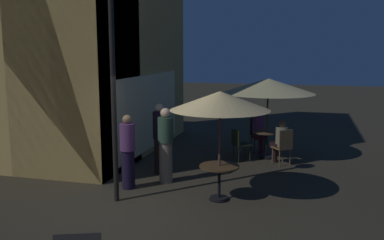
{
  "coord_description": "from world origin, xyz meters",
  "views": [
    {
      "loc": [
        -7.2,
        -2.94,
        3.01
      ],
      "look_at": [
        1.97,
        -0.43,
        1.42
      ],
      "focal_mm": 39.71,
      "sensor_mm": 36.0,
      "label": 1
    }
  ],
  "objects_px": {
    "cafe_table_0": "(219,174)",
    "patron_standing_4": "(128,152)",
    "patio_umbrella_0": "(220,101)",
    "patron_standing_2": "(160,138)",
    "patron_standing_3": "(166,145)",
    "cafe_chair_1": "(239,142)",
    "cafe_chair_2": "(284,144)",
    "cafe_table_1": "(267,139)",
    "cafe_chair_0": "(257,132)",
    "street_lamp_near_corner": "(111,12)",
    "patio_umbrella_1": "(268,86)",
    "patron_seated_1": "(280,139)",
    "patron_seated_0": "(259,128)"
  },
  "relations": [
    {
      "from": "cafe_table_0",
      "to": "patron_standing_4",
      "type": "height_order",
      "value": "patron_standing_4"
    },
    {
      "from": "patio_umbrella_0",
      "to": "patron_standing_2",
      "type": "relative_size",
      "value": 1.28
    },
    {
      "from": "patron_standing_3",
      "to": "patron_standing_4",
      "type": "height_order",
      "value": "patron_standing_3"
    },
    {
      "from": "cafe_chair_1",
      "to": "patron_standing_4",
      "type": "bearing_deg",
      "value": -160.1
    },
    {
      "from": "cafe_chair_2",
      "to": "patron_standing_2",
      "type": "relative_size",
      "value": 0.56
    },
    {
      "from": "cafe_table_1",
      "to": "patron_standing_2",
      "type": "xyz_separation_m",
      "value": [
        -2.15,
        2.37,
        0.32
      ]
    },
    {
      "from": "cafe_chair_0",
      "to": "patio_umbrella_0",
      "type": "bearing_deg",
      "value": -26.85
    },
    {
      "from": "street_lamp_near_corner",
      "to": "patio_umbrella_0",
      "type": "xyz_separation_m",
      "value": [
        0.59,
        -1.97,
        -1.68
      ]
    },
    {
      "from": "patio_umbrella_1",
      "to": "cafe_chair_1",
      "type": "distance_m",
      "value": 1.72
    },
    {
      "from": "cafe_chair_2",
      "to": "patron_seated_1",
      "type": "distance_m",
      "value": 0.19
    },
    {
      "from": "cafe_table_0",
      "to": "cafe_chair_1",
      "type": "bearing_deg",
      "value": 1.83
    },
    {
      "from": "cafe_chair_1",
      "to": "patron_standing_4",
      "type": "xyz_separation_m",
      "value": [
        -2.91,
        1.95,
        0.29
      ]
    },
    {
      "from": "patio_umbrella_0",
      "to": "cafe_table_0",
      "type": "bearing_deg",
      "value": 90.0
    },
    {
      "from": "patron_standing_2",
      "to": "patron_standing_4",
      "type": "height_order",
      "value": "patron_standing_2"
    },
    {
      "from": "patio_umbrella_1",
      "to": "patron_seated_0",
      "type": "height_order",
      "value": "patio_umbrella_1"
    },
    {
      "from": "street_lamp_near_corner",
      "to": "cafe_chair_0",
      "type": "bearing_deg",
      "value": -23.82
    },
    {
      "from": "patio_umbrella_0",
      "to": "cafe_chair_1",
      "type": "relative_size",
      "value": 2.54
    },
    {
      "from": "cafe_table_0",
      "to": "cafe_chair_2",
      "type": "bearing_deg",
      "value": -20.27
    },
    {
      "from": "cafe_chair_0",
      "to": "patron_standing_4",
      "type": "distance_m",
      "value": 4.82
    },
    {
      "from": "patron_seated_1",
      "to": "patron_standing_2",
      "type": "xyz_separation_m",
      "value": [
        -1.63,
        2.78,
        0.19
      ]
    },
    {
      "from": "patron_standing_3",
      "to": "patron_standing_2",
      "type": "bearing_deg",
      "value": 49.29
    },
    {
      "from": "cafe_chair_0",
      "to": "patron_seated_1",
      "type": "bearing_deg",
      "value": 6.2
    },
    {
      "from": "patio_umbrella_0",
      "to": "patio_umbrella_1",
      "type": "bearing_deg",
      "value": -9.33
    },
    {
      "from": "cafe_table_0",
      "to": "cafe_chair_1",
      "type": "relative_size",
      "value": 0.92
    },
    {
      "from": "street_lamp_near_corner",
      "to": "patron_seated_1",
      "type": "xyz_separation_m",
      "value": [
        3.68,
        -2.97,
        -3.01
      ]
    },
    {
      "from": "cafe_chair_2",
      "to": "street_lamp_near_corner",
      "type": "bearing_deg",
      "value": 100.91
    },
    {
      "from": "cafe_chair_2",
      "to": "patron_seated_0",
      "type": "xyz_separation_m",
      "value": [
        1.32,
        0.8,
        0.14
      ]
    },
    {
      "from": "cafe_chair_2",
      "to": "patron_standing_3",
      "type": "xyz_separation_m",
      "value": [
        -2.15,
        2.5,
        0.3
      ]
    },
    {
      "from": "cafe_table_1",
      "to": "cafe_chair_1",
      "type": "relative_size",
      "value": 0.87
    },
    {
      "from": "patio_umbrella_0",
      "to": "patron_seated_0",
      "type": "bearing_deg",
      "value": -3.91
    },
    {
      "from": "cafe_table_1",
      "to": "patron_standing_2",
      "type": "height_order",
      "value": "patron_standing_2"
    },
    {
      "from": "cafe_table_1",
      "to": "patron_seated_0",
      "type": "relative_size",
      "value": 0.6
    },
    {
      "from": "patron_seated_1",
      "to": "cafe_chair_2",
      "type": "bearing_deg",
      "value": -180.0
    },
    {
      "from": "patron_seated_0",
      "to": "cafe_chair_1",
      "type": "bearing_deg",
      "value": -42.1
    },
    {
      "from": "patio_umbrella_0",
      "to": "patron_standing_2",
      "type": "distance_m",
      "value": 2.56
    },
    {
      "from": "patio_umbrella_0",
      "to": "cafe_chair_2",
      "type": "distance_m",
      "value": 3.48
    },
    {
      "from": "street_lamp_near_corner",
      "to": "cafe_chair_2",
      "type": "bearing_deg",
      "value": -40.78
    },
    {
      "from": "patron_seated_0",
      "to": "patron_standing_3",
      "type": "bearing_deg",
      "value": -49.9
    },
    {
      "from": "patron_seated_1",
      "to": "patron_standing_3",
      "type": "xyz_separation_m",
      "value": [
        -2.27,
        2.41,
        0.19
      ]
    },
    {
      "from": "street_lamp_near_corner",
      "to": "cafe_chair_2",
      "type": "distance_m",
      "value": 5.64
    },
    {
      "from": "patron_standing_2",
      "to": "patron_standing_4",
      "type": "bearing_deg",
      "value": 100.38
    },
    {
      "from": "patio_umbrella_0",
      "to": "cafe_chair_1",
      "type": "bearing_deg",
      "value": 1.83
    },
    {
      "from": "street_lamp_near_corner",
      "to": "patio_umbrella_1",
      "type": "bearing_deg",
      "value": -31.44
    },
    {
      "from": "patron_seated_0",
      "to": "patron_standing_4",
      "type": "bearing_deg",
      "value": -53.58
    },
    {
      "from": "cafe_chair_0",
      "to": "cafe_chair_1",
      "type": "xyz_separation_m",
      "value": [
        -1.32,
        0.34,
        -0.06
      ]
    },
    {
      "from": "cafe_chair_0",
      "to": "patron_standing_2",
      "type": "distance_m",
      "value": 3.59
    },
    {
      "from": "cafe_table_0",
      "to": "cafe_chair_0",
      "type": "height_order",
      "value": "cafe_chair_0"
    },
    {
      "from": "cafe_table_1",
      "to": "patron_seated_0",
      "type": "xyz_separation_m",
      "value": [
        0.68,
        0.3,
        0.16
      ]
    },
    {
      "from": "cafe_chair_2",
      "to": "patron_seated_0",
      "type": "height_order",
      "value": "patron_seated_0"
    },
    {
      "from": "cafe_chair_0",
      "to": "patron_standing_3",
      "type": "xyz_separation_m",
      "value": [
        -3.6,
        1.64,
        0.28
      ]
    }
  ]
}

